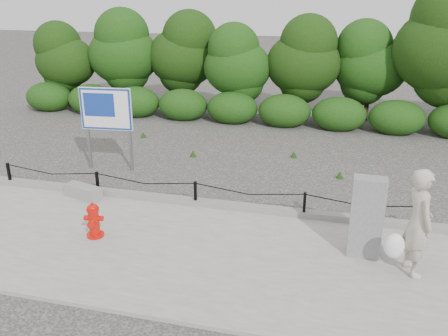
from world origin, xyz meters
TOP-DOWN VIEW (x-y plane):
  - ground at (0.00, 0.00)m, footprint 90.00×90.00m
  - sidewalk at (0.00, -2.00)m, footprint 14.00×4.00m
  - curb at (0.00, 0.05)m, footprint 14.00×0.22m
  - chain_barrier at (0.00, 0.00)m, footprint 10.06×0.06m
  - treeline at (1.08, 8.91)m, footprint 19.93×3.72m
  - fire_hydrant at (-1.53, -1.92)m, footprint 0.40×0.43m
  - pedestrian at (4.53, -1.69)m, footprint 0.87×0.83m
  - concrete_block at (-2.76, -0.25)m, footprint 1.01×0.59m
  - utility_cabinet at (3.73, -1.28)m, footprint 0.60×0.42m
  - advertising_sign at (-3.13, 1.88)m, footprint 1.46×0.24m

SIDE VIEW (x-z plane):
  - ground at x=0.00m, z-range 0.00..0.00m
  - sidewalk at x=0.00m, z-range 0.00..0.08m
  - curb at x=0.00m, z-range 0.08..0.22m
  - concrete_block at x=-2.76m, z-range 0.08..0.39m
  - fire_hydrant at x=-1.53m, z-range 0.06..0.81m
  - chain_barrier at x=0.00m, z-range 0.16..0.76m
  - utility_cabinet at x=3.73m, z-range 0.00..1.72m
  - pedestrian at x=4.53m, z-range 0.05..2.00m
  - advertising_sign at x=-3.13m, z-range 0.48..2.82m
  - treeline at x=1.08m, z-range -0.08..5.06m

